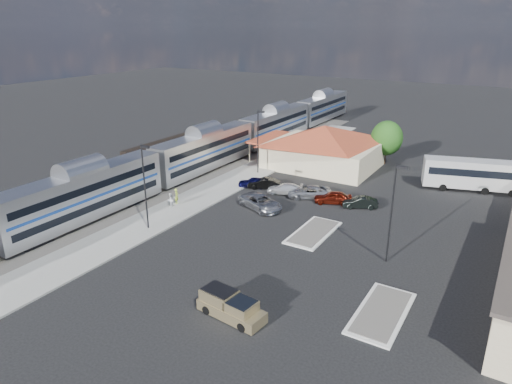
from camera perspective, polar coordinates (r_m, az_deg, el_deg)
The scene contains 23 objects.
ground at distance 46.83m, azimuth 1.70°, elevation -4.98°, with size 280.00×280.00×0.00m, color black.
railbed at distance 64.50m, azimuth -11.12°, elevation 1.87°, with size 16.00×100.00×0.12m, color #4C4944.
platform at distance 57.55m, azimuth -5.76°, elevation -0.06°, with size 5.50×92.00×0.18m, color gray.
passenger_train at distance 65.55m, azimuth -6.36°, elevation 4.99°, with size 3.00×104.00×5.55m.
freight_cars at distance 68.07m, azimuth -11.40°, elevation 4.46°, with size 2.80×46.00×4.00m.
station_depot at distance 68.11m, azimuth 8.41°, elevation 5.71°, with size 18.35×12.24×6.20m.
traffic_island_south at distance 46.81m, azimuth 7.20°, elevation -5.01°, with size 3.30×7.50×0.21m.
traffic_island_north at distance 35.73m, azimuth 15.44°, elevation -14.30°, with size 3.30×7.50×0.21m.
lamp_plat_s at distance 46.62m, azimuth -13.72°, elevation 1.38°, with size 1.08×0.25×9.00m.
lamp_plat_n at distance 63.40m, azimuth 0.31°, elevation 6.90°, with size 1.08×0.25×9.00m.
lamp_lot at distance 40.66m, azimuth 16.78°, elevation -1.71°, with size 1.08×0.25×9.00m.
tree_depot at distance 71.07m, azimuth 16.02°, elevation 6.49°, with size 4.71×4.71×6.63m.
pickup_truck at distance 33.83m, azimuth -3.10°, elevation -14.13°, with size 5.35×2.44×1.79m.
suv at distance 52.18m, azimuth 0.60°, elevation -1.29°, with size 2.68×5.81×1.61m, color #A2A4AA.
coach_bus at distance 63.83m, azimuth 25.69°, elevation 2.11°, with size 12.55×5.99×3.94m.
person_a at distance 54.05m, azimuth -9.89°, elevation -0.50°, with size 0.66×0.44×1.82m, color #A3BC3A.
person_b at distance 53.20m, azimuth -10.65°, elevation -0.99°, with size 0.80×0.62×1.64m, color white.
parked_car_a at distance 59.17m, azimuth -0.32°, elevation 1.21°, with size 1.59×3.94×1.34m, color #0D0D41.
parked_car_b at distance 58.73m, azimuth 1.00°, elevation 1.09°, with size 1.47×4.21×1.39m, color black.
parked_car_c at distance 57.04m, azimuth 3.63°, elevation 0.41°, with size 1.82×4.47×1.30m, color white.
parked_car_d at distance 55.96m, azimuth 6.67°, elevation 0.02°, with size 2.47×5.37×1.49m, color #9A9DA2.
parked_car_e at distance 54.54m, azimuth 9.59°, elevation -0.67°, with size 1.77×4.40×1.50m, color maroon.
parked_car_f at distance 53.86m, azimuth 12.85°, elevation -1.28°, with size 1.40×4.02×1.33m, color black.
Camera 1 is at (20.77, -36.96, 19.90)m, focal length 32.00 mm.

